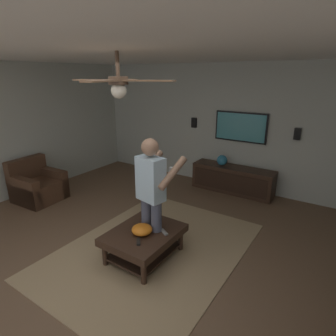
# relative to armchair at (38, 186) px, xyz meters

# --- Properties ---
(ground_plane) EXTENTS (8.88, 8.88, 0.00)m
(ground_plane) POSITION_rel_armchair_xyz_m (-0.89, -2.86, -0.28)
(ground_plane) COLOR brown
(wall_back_tv) EXTENTS (0.10, 6.93, 2.63)m
(wall_back_tv) POSITION_rel_armchair_xyz_m (2.86, -2.86, 1.03)
(wall_back_tv) COLOR #B2B7AD
(wall_back_tv) RESTS_ON ground
(ceiling_slab) EXTENTS (7.60, 6.93, 0.10)m
(ceiling_slab) POSITION_rel_armchair_xyz_m (-0.89, -2.86, 2.40)
(ceiling_slab) COLOR white
(area_rug) EXTENTS (3.05, 2.24, 0.01)m
(area_rug) POSITION_rel_armchair_xyz_m (-0.12, -2.93, -0.27)
(area_rug) COLOR #9E8460
(area_rug) RESTS_ON ground
(armchair) EXTENTS (0.85, 0.86, 0.82)m
(armchair) POSITION_rel_armchair_xyz_m (0.00, 0.00, 0.00)
(armchair) COLOR #472D1E
(armchair) RESTS_ON ground
(coffee_table) EXTENTS (1.00, 0.80, 0.40)m
(coffee_table) POSITION_rel_armchair_xyz_m (-0.32, -2.93, 0.02)
(coffee_table) COLOR #332116
(coffee_table) RESTS_ON ground
(media_console) EXTENTS (0.45, 1.70, 0.55)m
(media_console) POSITION_rel_armchair_xyz_m (2.53, -3.07, -0.00)
(media_console) COLOR #332116
(media_console) RESTS_ON ground
(tv) EXTENTS (0.05, 1.09, 0.61)m
(tv) POSITION_rel_armchair_xyz_m (2.77, -3.07, 1.08)
(tv) COLOR black
(person_standing) EXTENTS (0.60, 0.61, 1.64)m
(person_standing) POSITION_rel_armchair_xyz_m (-0.17, -2.97, 0.65)
(person_standing) COLOR #4C5166
(person_standing) RESTS_ON ground
(bowl) EXTENTS (0.27, 0.27, 0.12)m
(bowl) POSITION_rel_armchair_xyz_m (-0.38, -2.95, 0.18)
(bowl) COLOR orange
(bowl) RESTS_ON coffee_table
(remote_white) EXTENTS (0.12, 0.15, 0.02)m
(remote_white) POSITION_rel_armchair_xyz_m (-0.10, -2.79, 0.13)
(remote_white) COLOR white
(remote_white) RESTS_ON coffee_table
(remote_black) EXTENTS (0.14, 0.13, 0.02)m
(remote_black) POSITION_rel_armchair_xyz_m (-0.57, -3.04, 0.13)
(remote_black) COLOR black
(remote_black) RESTS_ON coffee_table
(remote_grey) EXTENTS (0.11, 0.15, 0.02)m
(remote_grey) POSITION_rel_armchair_xyz_m (-0.21, -3.18, 0.13)
(remote_grey) COLOR slate
(remote_grey) RESTS_ON coffee_table
(vase_round) EXTENTS (0.22, 0.22, 0.22)m
(vase_round) POSITION_rel_armchair_xyz_m (2.51, -2.81, 0.38)
(vase_round) COLOR teal
(vase_round) RESTS_ON media_console
(wall_speaker_left) EXTENTS (0.06, 0.12, 0.22)m
(wall_speaker_left) POSITION_rel_armchair_xyz_m (2.78, -4.16, 1.05)
(wall_speaker_left) COLOR black
(wall_speaker_right) EXTENTS (0.06, 0.12, 0.22)m
(wall_speaker_right) POSITION_rel_armchair_xyz_m (2.78, -1.97, 1.06)
(wall_speaker_right) COLOR black
(ceiling_fan) EXTENTS (1.15, 1.20, 0.46)m
(ceiling_fan) POSITION_rel_armchair_xyz_m (-0.68, -2.95, 2.02)
(ceiling_fan) COLOR #4C3828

